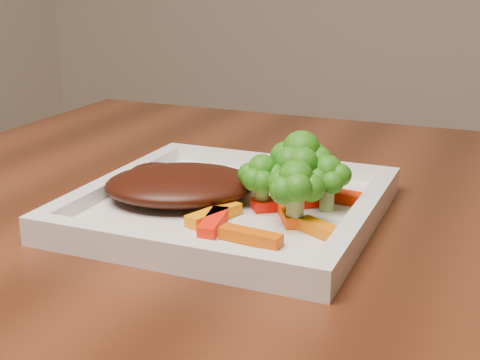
% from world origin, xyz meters
% --- Properties ---
extents(plate, '(0.27, 0.27, 0.01)m').
position_xyz_m(plate, '(-0.19, -0.09, 0.76)').
color(plate, silver).
rests_on(plate, dining_table).
extents(steak, '(0.18, 0.17, 0.03)m').
position_xyz_m(steak, '(-0.24, -0.10, 0.78)').
color(steak, '#391108').
rests_on(steak, plate).
extents(broccoli_0, '(0.07, 0.07, 0.07)m').
position_xyz_m(broccoli_0, '(-0.13, -0.07, 0.80)').
color(broccoli_0, '#195C0F').
rests_on(broccoli_0, plate).
extents(broccoli_1, '(0.06, 0.06, 0.06)m').
position_xyz_m(broccoli_1, '(-0.10, -0.07, 0.79)').
color(broccoli_1, '#156A11').
rests_on(broccoli_1, plate).
extents(broccoli_2, '(0.06, 0.06, 0.06)m').
position_xyz_m(broccoli_2, '(-0.12, -0.12, 0.79)').
color(broccoli_2, '#2C7012').
rests_on(broccoli_2, plate).
extents(broccoli_3, '(0.06, 0.06, 0.06)m').
position_xyz_m(broccoli_3, '(-0.16, -0.10, 0.79)').
color(broccoli_3, '#137316').
rests_on(broccoli_3, plate).
extents(carrot_0, '(0.05, 0.02, 0.01)m').
position_xyz_m(carrot_0, '(-0.14, -0.17, 0.77)').
color(carrot_0, '#C84D03').
rests_on(carrot_0, plate).
extents(carrot_1, '(0.05, 0.04, 0.01)m').
position_xyz_m(carrot_1, '(-0.09, -0.14, 0.77)').
color(carrot_1, '#D86803').
rests_on(carrot_1, plate).
extents(carrot_2, '(0.03, 0.06, 0.01)m').
position_xyz_m(carrot_2, '(-0.19, -0.14, 0.77)').
color(carrot_2, orange).
rests_on(carrot_2, plate).
extents(carrot_3, '(0.06, 0.02, 0.01)m').
position_xyz_m(carrot_3, '(-0.09, -0.05, 0.77)').
color(carrot_3, red).
rests_on(carrot_3, plate).
extents(carrot_4, '(0.06, 0.04, 0.01)m').
position_xyz_m(carrot_4, '(-0.18, -0.04, 0.77)').
color(carrot_4, '#FF6004').
rests_on(carrot_4, plate).
extents(carrot_5, '(0.04, 0.06, 0.01)m').
position_xyz_m(carrot_5, '(-0.13, -0.11, 0.77)').
color(carrot_5, '#ED4D03').
rests_on(carrot_5, plate).
extents(carrot_6, '(0.06, 0.05, 0.01)m').
position_xyz_m(carrot_6, '(-0.14, -0.08, 0.77)').
color(carrot_6, red).
rests_on(carrot_6, plate).
extents(carrot_7, '(0.02, 0.06, 0.01)m').
position_xyz_m(carrot_7, '(-0.18, -0.16, 0.77)').
color(carrot_7, '#FF1704').
rests_on(carrot_7, plate).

